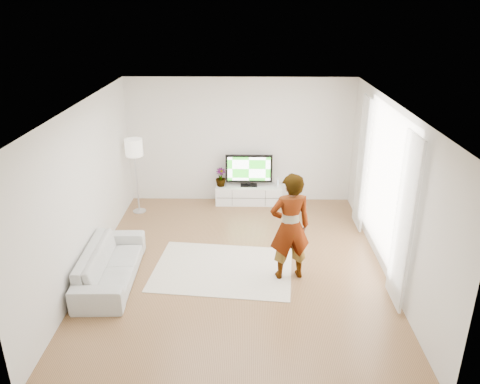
{
  "coord_description": "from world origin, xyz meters",
  "views": [
    {
      "loc": [
        0.16,
        -7.03,
        4.27
      ],
      "look_at": [
        0.04,
        0.4,
        1.24
      ],
      "focal_mm": 35.0,
      "sensor_mm": 36.0,
      "label": 1
    }
  ],
  "objects_px": {
    "media_console": "(249,195)",
    "television": "(249,169)",
    "floor_lamp": "(134,151)",
    "player": "(290,227)",
    "rug": "(223,269)",
    "sofa": "(110,264)"
  },
  "relations": [
    {
      "from": "media_console",
      "to": "television",
      "type": "bearing_deg",
      "value": 90.0
    },
    {
      "from": "television",
      "to": "floor_lamp",
      "type": "xyz_separation_m",
      "value": [
        -2.4,
        -0.52,
        0.58
      ]
    },
    {
      "from": "television",
      "to": "player",
      "type": "relative_size",
      "value": 0.57
    },
    {
      "from": "media_console",
      "to": "rug",
      "type": "xyz_separation_m",
      "value": [
        -0.45,
        -2.86,
        -0.2
      ]
    },
    {
      "from": "player",
      "to": "sofa",
      "type": "bearing_deg",
      "value": -8.09
    },
    {
      "from": "rug",
      "to": "player",
      "type": "distance_m",
      "value": 1.45
    },
    {
      "from": "rug",
      "to": "floor_lamp",
      "type": "distance_m",
      "value": 3.36
    },
    {
      "from": "media_console",
      "to": "television",
      "type": "height_order",
      "value": "television"
    },
    {
      "from": "media_console",
      "to": "floor_lamp",
      "type": "bearing_deg",
      "value": -168.3
    },
    {
      "from": "media_console",
      "to": "player",
      "type": "relative_size",
      "value": 0.81
    },
    {
      "from": "sofa",
      "to": "floor_lamp",
      "type": "relative_size",
      "value": 1.23
    },
    {
      "from": "floor_lamp",
      "to": "media_console",
      "type": "bearing_deg",
      "value": 11.7
    },
    {
      "from": "rug",
      "to": "floor_lamp",
      "type": "relative_size",
      "value": 1.43
    },
    {
      "from": "media_console",
      "to": "television",
      "type": "relative_size",
      "value": 1.43
    },
    {
      "from": "television",
      "to": "floor_lamp",
      "type": "bearing_deg",
      "value": -167.67
    },
    {
      "from": "rug",
      "to": "player",
      "type": "relative_size",
      "value": 1.28
    },
    {
      "from": "television",
      "to": "player",
      "type": "height_order",
      "value": "player"
    },
    {
      "from": "player",
      "to": "television",
      "type": "bearing_deg",
      "value": -89.04
    },
    {
      "from": "television",
      "to": "sofa",
      "type": "distance_m",
      "value": 3.99
    },
    {
      "from": "sofa",
      "to": "media_console",
      "type": "bearing_deg",
      "value": -37.09
    },
    {
      "from": "floor_lamp",
      "to": "rug",
      "type": "bearing_deg",
      "value": -50.41
    },
    {
      "from": "sofa",
      "to": "player",
      "type": "bearing_deg",
      "value": -89.07
    }
  ]
}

